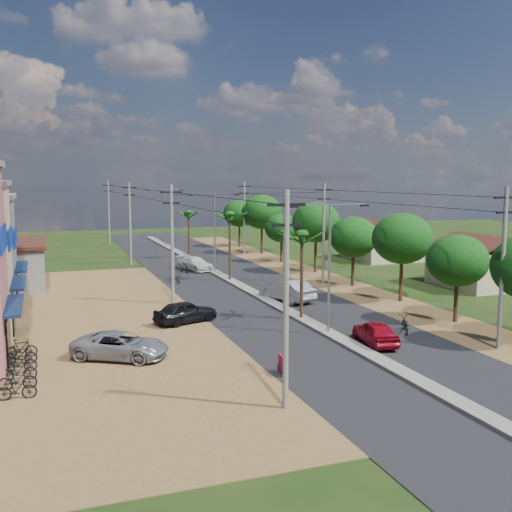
% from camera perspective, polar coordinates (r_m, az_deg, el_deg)
% --- Properties ---
extents(ground, '(160.00, 160.00, 0.00)m').
position_cam_1_polar(ground, '(36.91, 6.89, -7.44)').
color(ground, black).
rests_on(ground, ground).
extents(road, '(12.00, 110.00, 0.04)m').
position_cam_1_polar(road, '(50.42, -0.79, -3.33)').
color(road, black).
rests_on(road, ground).
extents(median, '(1.00, 90.00, 0.18)m').
position_cam_1_polar(median, '(53.20, -1.85, -2.68)').
color(median, '#605E56').
rests_on(median, ground).
extents(dirt_lot_west, '(18.00, 46.00, 0.04)m').
position_cam_1_polar(dirt_lot_west, '(40.94, -17.79, -6.23)').
color(dirt_lot_west, brown).
rests_on(dirt_lot_west, ground).
extents(dirt_shoulder_east, '(5.00, 90.00, 0.03)m').
position_cam_1_polar(dirt_shoulder_east, '(53.75, 7.81, -2.73)').
color(dirt_shoulder_east, brown).
rests_on(dirt_shoulder_east, ground).
extents(house_east_near, '(7.60, 7.50, 4.60)m').
position_cam_1_polar(house_east_near, '(55.73, 20.83, -0.31)').
color(house_east_near, tan).
rests_on(house_east_near, ground).
extents(house_east_far, '(7.60, 7.50, 4.60)m').
position_cam_1_polar(house_east_far, '(70.77, 11.95, 1.57)').
color(house_east_far, tan).
rests_on(house_east_far, ground).
extents(tree_east_b, '(4.00, 4.00, 5.83)m').
position_cam_1_polar(tree_east_b, '(41.09, 18.65, -0.40)').
color(tree_east_b, black).
rests_on(tree_east_b, ground).
extents(tree_east_c, '(4.60, 4.60, 6.83)m').
position_cam_1_polar(tree_east_c, '(46.86, 13.76, 1.62)').
color(tree_east_c, black).
rests_on(tree_east_c, ground).
extents(tree_east_d, '(4.20, 4.20, 6.13)m').
position_cam_1_polar(tree_east_d, '(52.71, 9.27, 1.79)').
color(tree_east_d, black).
rests_on(tree_east_d, ground).
extents(tree_east_e, '(4.80, 4.80, 7.14)m').
position_cam_1_polar(tree_east_e, '(59.82, 5.73, 3.24)').
color(tree_east_e, black).
rests_on(tree_east_e, ground).
extents(tree_east_f, '(3.80, 3.80, 5.52)m').
position_cam_1_polar(tree_east_f, '(67.05, 2.45, 2.69)').
color(tree_east_f, black).
rests_on(tree_east_f, ground).
extents(tree_east_g, '(5.00, 5.00, 7.38)m').
position_cam_1_polar(tree_east_g, '(74.60, 0.55, 4.22)').
color(tree_east_g, black).
rests_on(tree_east_g, ground).
extents(tree_east_h, '(4.40, 4.40, 6.52)m').
position_cam_1_polar(tree_east_h, '(82.08, -1.60, 4.09)').
color(tree_east_h, black).
rests_on(tree_east_h, ground).
extents(palm_median_near, '(2.00, 2.00, 6.15)m').
position_cam_1_polar(palm_median_near, '(39.49, 4.41, 1.74)').
color(palm_median_near, black).
rests_on(palm_median_near, ground).
extents(palm_median_mid, '(2.00, 2.00, 6.55)m').
position_cam_1_polar(palm_median_mid, '(54.39, -2.53, 3.70)').
color(palm_median_mid, black).
rests_on(palm_median_mid, ground).
extents(palm_median_far, '(2.00, 2.00, 5.85)m').
position_cam_1_polar(palm_median_far, '(69.84, -6.45, 3.97)').
color(palm_median_far, black).
rests_on(palm_median_far, ground).
extents(streetlight_near, '(5.10, 0.18, 8.00)m').
position_cam_1_polar(streetlight_near, '(35.99, 7.01, -0.05)').
color(streetlight_near, gray).
rests_on(streetlight_near, ground).
extents(streetlight_mid, '(5.10, 0.18, 8.00)m').
position_cam_1_polar(streetlight_mid, '(59.25, -3.96, 2.92)').
color(streetlight_mid, gray).
rests_on(streetlight_mid, ground).
extents(streetlight_far, '(5.10, 0.18, 8.00)m').
position_cam_1_polar(streetlight_far, '(83.53, -8.68, 4.17)').
color(streetlight_far, gray).
rests_on(streetlight_far, ground).
extents(utility_pole_w_a, '(1.60, 0.24, 9.00)m').
position_cam_1_polar(utility_pole_w_a, '(24.12, 2.87, -3.78)').
color(utility_pole_w_a, '#605E56').
rests_on(utility_pole_w_a, ground).
extents(utility_pole_w_b, '(1.60, 0.24, 9.00)m').
position_cam_1_polar(utility_pole_w_b, '(45.01, -8.00, 1.39)').
color(utility_pole_w_b, '#605E56').
rests_on(utility_pole_w_b, ground).
extents(utility_pole_w_c, '(1.60, 0.24, 9.00)m').
position_cam_1_polar(utility_pole_w_c, '(66.62, -11.91, 3.26)').
color(utility_pole_w_c, '#605E56').
rests_on(utility_pole_w_c, ground).
extents(utility_pole_w_d, '(1.60, 0.24, 9.00)m').
position_cam_1_polar(utility_pole_w_d, '(87.43, -13.84, 4.16)').
color(utility_pole_w_d, '#605E56').
rests_on(utility_pole_w_d, ground).
extents(utility_pole_e_a, '(1.60, 0.24, 9.00)m').
position_cam_1_polar(utility_pole_e_a, '(35.33, 22.44, -0.75)').
color(utility_pole_e_a, '#605E56').
rests_on(utility_pole_e_a, ground).
extents(utility_pole_e_b, '(1.60, 0.24, 9.00)m').
position_cam_1_polar(utility_pole_e_b, '(53.55, 6.46, 2.38)').
color(utility_pole_e_b, '#605E56').
rests_on(utility_pole_e_b, ground).
extents(utility_pole_e_c, '(1.60, 0.24, 9.00)m').
position_cam_1_polar(utility_pole_e_c, '(73.87, -1.13, 3.81)').
color(utility_pole_e_c, '#605E56').
rests_on(utility_pole_e_c, ground).
extents(car_red_near, '(2.22, 4.22, 1.37)m').
position_cam_1_polar(car_red_near, '(34.99, 11.29, -7.21)').
color(car_red_near, maroon).
rests_on(car_red_near, ground).
extents(car_silver_mid, '(3.12, 5.31, 1.65)m').
position_cam_1_polar(car_silver_mid, '(46.22, 2.99, -3.31)').
color(car_silver_mid, gray).
rests_on(car_silver_mid, ground).
extents(car_white_far, '(3.48, 5.14, 1.38)m').
position_cam_1_polar(car_white_far, '(61.55, -5.86, -0.77)').
color(car_white_far, beige).
rests_on(car_white_far, ground).
extents(car_parked_silver, '(5.51, 4.56, 1.40)m').
position_cam_1_polar(car_parked_silver, '(32.47, -12.78, -8.38)').
color(car_parked_silver, gray).
rests_on(car_parked_silver, ground).
extents(car_parked_dark, '(4.60, 3.10, 1.45)m').
position_cam_1_polar(car_parked_dark, '(39.53, -6.73, -5.35)').
color(car_parked_dark, black).
rests_on(car_parked_dark, ground).
extents(moto_rider_east, '(1.45, 2.07, 1.03)m').
position_cam_1_polar(moto_rider_east, '(38.00, 14.00, -6.37)').
color(moto_rider_east, black).
rests_on(moto_rider_east, ground).
extents(moto_rider_west_a, '(1.03, 1.64, 0.82)m').
position_cam_1_polar(moto_rider_west_a, '(54.22, -7.70, -2.21)').
color(moto_rider_west_a, black).
rests_on(moto_rider_west_a, ground).
extents(moto_rider_west_b, '(1.01, 1.86, 1.08)m').
position_cam_1_polar(moto_rider_west_b, '(60.05, -6.87, -1.13)').
color(moto_rider_west_b, black).
rests_on(moto_rider_west_b, ground).
extents(roadside_sign, '(0.22, 1.13, 0.94)m').
position_cam_1_polar(roadside_sign, '(29.34, 2.50, -10.39)').
color(roadside_sign, '#A60F42').
rests_on(roadside_sign, ground).
extents(parked_scooter_row, '(1.69, 7.05, 1.00)m').
position_cam_1_polar(parked_scooter_row, '(31.20, -21.65, -9.76)').
color(parked_scooter_row, black).
rests_on(parked_scooter_row, ground).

